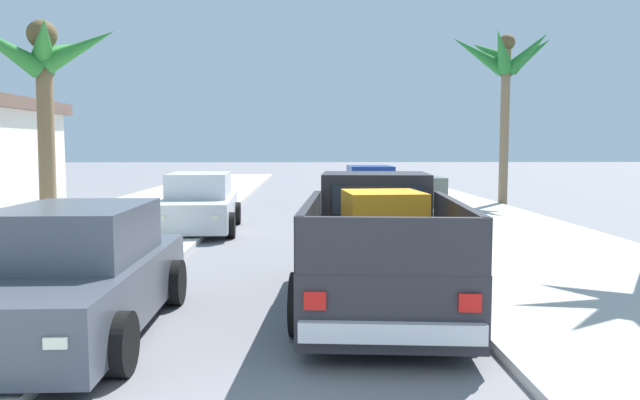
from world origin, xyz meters
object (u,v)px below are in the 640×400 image
(car_right_near, at_px, (370,189))
(car_left_near, at_px, (404,210))
(palm_tree_right_back, at_px, (505,64))
(car_left_mid, at_px, (76,275))
(car_right_mid, at_px, (199,204))
(pickup_truck, at_px, (379,247))
(palm_tree_right_mid, at_px, (43,63))

(car_right_near, bearing_deg, car_left_near, -89.84)
(palm_tree_right_back, bearing_deg, car_left_mid, -124.30)
(car_right_mid, bearing_deg, pickup_truck, -62.21)
(car_right_near, height_order, car_left_mid, same)
(car_left_near, height_order, car_left_mid, same)
(palm_tree_right_mid, xyz_separation_m, palm_tree_right_back, (14.33, 5.81, 0.83))
(car_right_near, distance_m, palm_tree_right_back, 6.81)
(car_left_mid, relative_size, car_right_mid, 0.99)
(palm_tree_right_mid, bearing_deg, car_left_mid, -65.24)
(palm_tree_right_back, bearing_deg, palm_tree_right_mid, -157.94)
(car_right_near, bearing_deg, palm_tree_right_back, 7.00)
(car_right_near, xyz_separation_m, car_right_mid, (-5.17, -5.62, 0.00))
(car_right_mid, relative_size, palm_tree_right_back, 0.68)
(car_right_near, distance_m, palm_tree_right_mid, 11.29)
(pickup_truck, distance_m, palm_tree_right_mid, 11.67)
(car_left_near, height_order, palm_tree_right_mid, palm_tree_right_mid)
(car_right_near, distance_m, car_left_mid, 15.15)
(car_right_near, xyz_separation_m, palm_tree_right_back, (5.02, 0.62, 4.55))
(car_left_near, relative_size, car_right_near, 1.00)
(pickup_truck, height_order, palm_tree_right_back, palm_tree_right_back)
(car_right_near, relative_size, palm_tree_right_mid, 0.77)
(car_right_near, bearing_deg, car_left_mid, -109.77)
(pickup_truck, bearing_deg, palm_tree_right_mid, 135.94)
(car_right_mid, distance_m, palm_tree_right_mid, 5.58)
(car_left_mid, bearing_deg, palm_tree_right_mid, 114.76)
(car_right_mid, bearing_deg, car_right_near, 47.38)
(car_left_near, distance_m, palm_tree_right_mid, 10.24)
(car_left_near, height_order, palm_tree_right_back, palm_tree_right_back)
(car_right_mid, distance_m, palm_tree_right_back, 12.79)
(pickup_truck, xyz_separation_m, car_right_mid, (-3.84, 7.28, -0.09))
(car_left_near, bearing_deg, palm_tree_right_mid, 168.04)
(pickup_truck, distance_m, car_right_near, 12.97)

